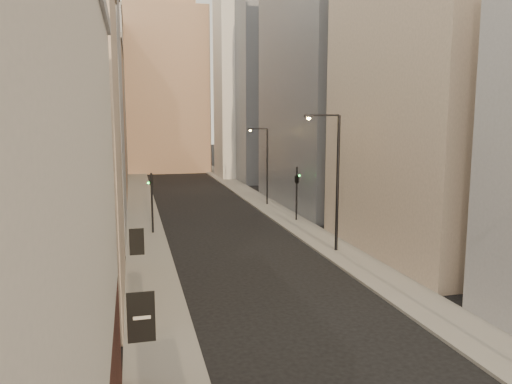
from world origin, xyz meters
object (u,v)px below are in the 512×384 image
object	(u,v)px
white_tower	(243,58)
traffic_light_right	(297,179)
streetlamp_mid	(334,175)
streetlamp_far	(265,162)
traffic_light_left	(152,191)
clock_tower	(165,71)

from	to	relation	value
white_tower	traffic_light_right	xyz separation A→B (m)	(-3.02, -35.78, -14.72)
streetlamp_mid	streetlamp_far	distance (m)	19.64
streetlamp_mid	white_tower	bearing A→B (deg)	90.80
traffic_light_left	streetlamp_mid	bearing A→B (deg)	138.74
clock_tower	white_tower	xyz separation A→B (m)	(11.00, -14.00, 0.97)
clock_tower	streetlamp_far	bearing A→B (deg)	-79.63
white_tower	streetlamp_mid	world-z (taller)	white_tower
clock_tower	streetlamp_far	distance (m)	43.44
white_tower	streetlamp_mid	bearing A→B (deg)	-94.85
clock_tower	streetlamp_mid	xyz separation A→B (m)	(7.06, -60.42, -12.17)
traffic_light_left	traffic_light_right	distance (m)	13.06
clock_tower	traffic_light_right	size ratio (longest dim) A/B	8.98
streetlamp_mid	traffic_light_left	size ratio (longest dim) A/B	1.91
clock_tower	traffic_light_right	world-z (taller)	clock_tower
clock_tower	traffic_light_left	size ratio (longest dim) A/B	8.98
clock_tower	traffic_light_left	distance (m)	53.91
streetlamp_far	traffic_light_left	world-z (taller)	streetlamp_far
white_tower	traffic_light_right	bearing A→B (deg)	-94.82
streetlamp_far	traffic_light_right	xyz separation A→B (m)	(0.51, -8.98, -0.85)
traffic_light_right	streetlamp_mid	bearing A→B (deg)	88.25
clock_tower	streetlamp_mid	distance (m)	62.04
streetlamp_far	traffic_light_left	size ratio (longest dim) A/B	1.66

